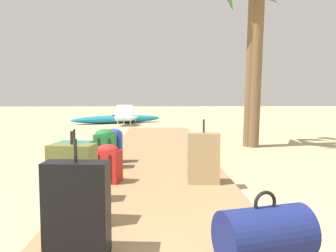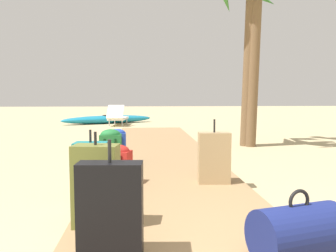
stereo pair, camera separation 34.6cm
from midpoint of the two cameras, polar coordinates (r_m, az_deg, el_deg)
name	(u,v)px [view 2 (the right image)]	position (r m, az deg, el deg)	size (l,w,h in m)	color
ground_plane	(163,170)	(5.60, -2.60, -7.07)	(60.00, 60.00, 0.00)	tan
boardwalk	(160,156)	(6.62, -2.87, -4.82)	(1.91, 10.50, 0.08)	#9E7A51
backpack_red	(118,163)	(4.48, -10.26, -5.87)	(0.36, 0.30, 0.48)	red
duffel_bag_navy	(298,232)	(2.55, 16.44, -16.09)	(0.68, 0.51, 0.48)	navy
suitcase_tan	(214,158)	(4.43, 5.20, -5.09)	(0.40, 0.24, 0.79)	tan
backpack_green	(111,148)	(5.34, -11.04, -3.50)	(0.31, 0.28, 0.59)	#237538
backpack_blue	(118,145)	(5.78, -9.82, -3.04)	(0.26, 0.25, 0.55)	#2847B7
suitcase_olive	(96,186)	(3.07, -14.70, -9.31)	(0.40, 0.27, 0.79)	olive
suitcase_teal	(91,173)	(3.72, -14.92, -7.31)	(0.34, 0.25, 0.75)	#197A7F
suitcase_black	(110,210)	(2.50, -13.29, -13.07)	(0.44, 0.21, 0.80)	black
palm_tree_near_right	(258,0)	(8.27, 13.00, 19.13)	(2.21, 2.10, 4.02)	brown
lounge_chair	(118,117)	(13.68, -8.83, 1.46)	(0.76, 1.60, 0.79)	white
kayak	(108,119)	(14.72, -10.28, 1.06)	(3.76, 2.29, 0.34)	teal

